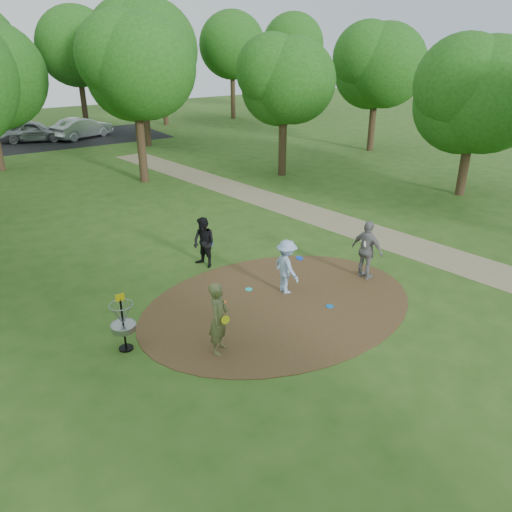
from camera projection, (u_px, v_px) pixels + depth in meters
ground at (279, 304)px, 14.49m from camera, size 100.00×100.00×0.00m
dirt_clearing at (279, 304)px, 14.49m from camera, size 8.40×8.40×0.02m
footpath at (384, 238)px, 19.32m from camera, size 7.55×39.89×0.01m
parking_lot at (69, 138)px, 38.34m from camera, size 14.00×8.00×0.01m
player_observer_with_disc at (219, 318)px, 11.97m from camera, size 0.80×0.78×1.86m
player_throwing_with_disc at (286, 267)px, 14.86m from camera, size 1.00×1.12×1.69m
player_walking_with_disc at (204, 243)px, 16.59m from camera, size 0.85×0.98×1.72m
player_waiting_with_disc at (367, 250)px, 15.71m from camera, size 0.64×1.19×1.93m
disc_ground_cyan at (249, 289)px, 15.30m from camera, size 0.22×0.22×0.02m
disc_ground_blue at (330, 306)px, 14.33m from camera, size 0.22×0.22×0.02m
disc_ground_red at (223, 302)px, 14.55m from camera, size 0.22×0.22×0.02m
car_left at (33, 131)px, 36.86m from camera, size 4.99×3.22×1.58m
car_right at (82, 128)px, 38.12m from camera, size 4.99×3.33×1.56m
disc_golf_basket at (123, 318)px, 12.07m from camera, size 0.63×0.63×1.54m
tree_ring at (188, 88)px, 19.92m from camera, size 36.96×46.13×9.50m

